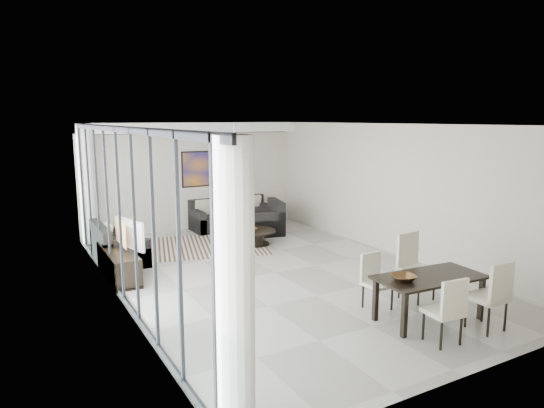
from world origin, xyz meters
TOP-DOWN VIEW (x-y plane):
  - room_shell at (0.46, 0.00)m, footprint 6.00×9.00m
  - window_wall at (-2.86, 0.00)m, footprint 0.37×8.95m
  - soffit at (0.00, 4.30)m, footprint 5.98×0.40m
  - painting at (0.50, 4.47)m, footprint 1.68×0.04m
  - chandelier at (0.30, 2.50)m, footprint 0.66×0.66m
  - rug at (-0.51, 2.60)m, footprint 3.40×2.93m
  - coffee_table at (0.64, 2.13)m, footprint 1.02×1.02m
  - bowl_coffee at (0.57, 2.07)m, footprint 0.23×0.23m
  - sofa_main at (0.93, 4.07)m, footprint 2.27×0.93m
  - loveseat at (-2.55, 2.33)m, footprint 0.93×1.65m
  - armchair at (1.38, 3.04)m, footprint 1.20×1.24m
  - side_table at (-2.61, 3.30)m, footprint 0.37×0.37m
  - tv_console at (-2.76, 1.22)m, footprint 0.49×1.73m
  - television at (-2.60, 1.22)m, footprint 0.37×0.99m
  - dining_table at (0.89, -3.10)m, footprint 1.71×0.94m
  - dining_chair_sw at (0.46, -3.82)m, footprint 0.47×0.47m
  - dining_chair_se at (1.35, -3.85)m, footprint 0.48×0.48m
  - dining_chair_nw at (0.50, -2.31)m, footprint 0.43×0.43m
  - dining_chair_ne at (1.36, -2.29)m, footprint 0.56×0.56m
  - bowl_dining at (0.39, -3.06)m, footprint 0.42×0.42m

SIDE VIEW (x-z plane):
  - rug at x=-0.51m, z-range 0.00..0.01m
  - coffee_table at x=0.64m, z-range 0.02..0.38m
  - tv_console at x=-2.76m, z-range 0.00..0.54m
  - sofa_main at x=0.93m, z-range -0.13..0.69m
  - loveseat at x=-2.55m, z-range -0.13..0.69m
  - armchair at x=1.38m, z-range -0.14..0.74m
  - side_table at x=-2.61m, z-range 0.09..0.60m
  - bowl_coffee at x=0.57m, z-range 0.36..0.42m
  - dining_chair_nw at x=0.50m, z-range 0.06..0.95m
  - dining_chair_sw at x=0.46m, z-range 0.07..1.01m
  - dining_chair_se at x=1.35m, z-range 0.08..1.12m
  - dining_table at x=0.89m, z-range 0.26..0.95m
  - dining_chair_ne at x=1.36m, z-range 0.09..1.20m
  - bowl_dining at x=0.39m, z-range 0.69..0.78m
  - television at x=-2.60m, z-range 0.54..1.11m
  - room_shell at x=0.46m, z-range 0.00..2.90m
  - window_wall at x=-2.86m, z-range 0.02..2.92m
  - painting at x=0.50m, z-range 1.16..2.14m
  - chandelier at x=0.30m, z-range 2.00..2.71m
  - soffit at x=0.00m, z-range 2.64..2.90m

